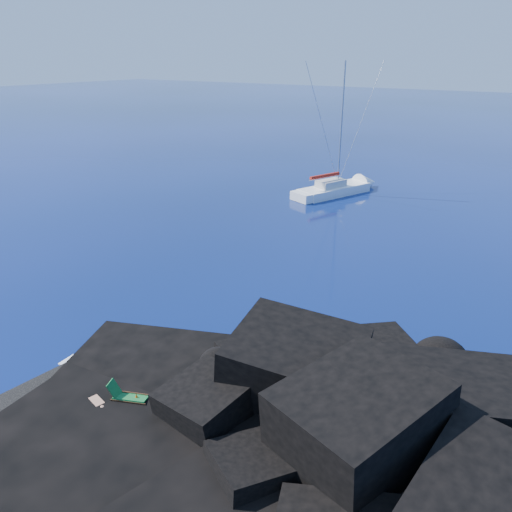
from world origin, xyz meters
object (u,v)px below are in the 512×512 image
(sailboat, at_px, (334,195))
(deck_chair, at_px, (130,393))
(marker_cone, at_px, (137,399))
(sunbather, at_px, (97,402))

(sailboat, height_order, deck_chair, sailboat)
(sailboat, distance_m, deck_chair, 35.15)
(sailboat, bearing_deg, marker_cone, -57.11)
(deck_chair, height_order, sunbather, deck_chair)
(deck_chair, xyz_separation_m, sunbather, (-1.02, -0.83, -0.33))
(marker_cone, bearing_deg, sailboat, 102.85)
(sailboat, relative_size, marker_cone, 24.38)
(sunbather, height_order, marker_cone, marker_cone)
(sailboat, distance_m, sunbather, 35.75)
(sunbather, relative_size, marker_cone, 3.72)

